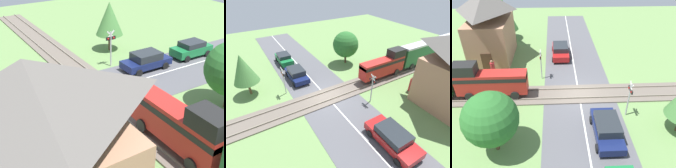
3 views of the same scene
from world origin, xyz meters
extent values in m
plane|color=#66894C|center=(0.00, 0.00, 0.00)|extent=(60.00, 60.00, 0.00)
cube|color=#515156|center=(0.00, 0.00, 0.01)|extent=(48.00, 6.40, 0.02)
cube|color=silver|center=(0.00, 0.00, 0.02)|extent=(48.00, 0.12, 0.00)
cube|color=#665B51|center=(0.00, 0.00, 0.06)|extent=(2.80, 48.00, 0.12)
cube|color=slate|center=(-0.72, 0.00, 0.18)|extent=(0.10, 48.00, 0.12)
cube|color=slate|center=(0.72, 0.00, 0.18)|extent=(0.10, 48.00, 0.12)
cube|color=red|center=(0.00, 7.64, 1.57)|extent=(1.35, 6.08, 1.90)
cube|color=black|center=(0.00, 7.64, 2.09)|extent=(1.37, 6.08, 0.36)
cube|color=black|center=(0.00, 9.71, 2.97)|extent=(1.35, 1.95, 0.90)
cylinder|color=black|center=(-0.72, 5.69, 0.62)|extent=(0.14, 0.76, 0.76)
cylinder|color=black|center=(0.72, 5.69, 0.62)|extent=(0.14, 0.76, 0.76)
cylinder|color=black|center=(-0.72, 9.59, 0.62)|extent=(0.14, 0.76, 0.76)
cylinder|color=black|center=(0.72, 9.59, 0.62)|extent=(0.14, 0.76, 0.76)
cube|color=#235B33|center=(0.00, 14.86, 1.82)|extent=(1.35, 7.56, 2.40)
cube|color=#BCBCC1|center=(0.00, 14.86, 3.14)|extent=(1.41, 7.56, 0.24)
cylinder|color=black|center=(-0.72, 12.44, 0.62)|extent=(0.14, 0.76, 0.76)
cylinder|color=black|center=(0.72, 12.44, 0.62)|extent=(0.14, 0.76, 0.76)
cylinder|color=black|center=(-0.72, 17.28, 0.62)|extent=(0.14, 0.76, 0.76)
cylinder|color=black|center=(0.72, 17.28, 0.62)|extent=(0.14, 0.76, 0.76)
cylinder|color=black|center=(-0.72, 20.40, 0.62)|extent=(0.14, 0.76, 0.76)
cylinder|color=black|center=(0.72, 20.40, 0.62)|extent=(0.14, 0.76, 0.76)
cube|color=#141E4C|center=(-5.11, -1.44, 0.59)|extent=(4.19, 1.79, 0.57)
cube|color=#23282D|center=(-5.11, -1.44, 1.18)|extent=(2.31, 1.65, 0.61)
cylinder|color=black|center=(-3.74, -0.54, 0.30)|extent=(0.60, 0.18, 0.60)
cylinder|color=black|center=(-3.74, -2.34, 0.30)|extent=(0.60, 0.18, 0.60)
cylinder|color=black|center=(-6.47, -0.54, 0.30)|extent=(0.60, 0.18, 0.60)
cylinder|color=black|center=(-6.47, -2.34, 0.30)|extent=(0.60, 0.18, 0.60)
cube|color=#A81919|center=(7.89, 1.44, 0.61)|extent=(4.50, 1.87, 0.62)
cube|color=#23282D|center=(7.89, 1.44, 1.20)|extent=(2.47, 1.72, 0.56)
cylinder|color=black|center=(6.43, 0.50, 0.30)|extent=(0.60, 0.18, 0.60)
cylinder|color=black|center=(6.43, 2.38, 0.30)|extent=(0.60, 0.18, 0.60)
cylinder|color=black|center=(9.36, 0.50, 0.30)|extent=(0.60, 0.18, 0.60)
cylinder|color=black|center=(9.36, 2.38, 0.30)|extent=(0.60, 0.18, 0.60)
cube|color=#197038|center=(-10.27, -1.44, 0.65)|extent=(3.85, 1.67, 0.69)
cube|color=#23282D|center=(-10.27, -1.44, 1.23)|extent=(2.12, 1.54, 0.47)
cylinder|color=black|center=(-9.02, -0.61, 0.30)|extent=(0.60, 0.18, 0.60)
cylinder|color=black|center=(-9.02, -2.27, 0.30)|extent=(0.60, 0.18, 0.60)
cylinder|color=black|center=(-11.52, -0.61, 0.30)|extent=(0.60, 0.18, 0.60)
cylinder|color=black|center=(-11.52, -2.27, 0.30)|extent=(0.60, 0.18, 0.60)
cylinder|color=#B7B7B7|center=(-2.94, -3.51, 1.52)|extent=(0.12, 0.12, 3.04)
cube|color=black|center=(-2.94, -3.51, 2.49)|extent=(0.90, 0.08, 0.28)
sphere|color=red|center=(-3.21, -3.51, 2.49)|extent=(0.18, 0.18, 0.18)
sphere|color=red|center=(-2.67, -3.51, 2.49)|extent=(0.18, 0.18, 0.18)
cube|color=silver|center=(-2.94, -3.51, 2.79)|extent=(0.72, 0.04, 0.72)
cube|color=silver|center=(-2.94, -3.51, 2.79)|extent=(0.72, 0.04, 0.72)
cylinder|color=#B7B7B7|center=(2.94, 3.51, 1.52)|extent=(0.12, 0.12, 3.04)
cube|color=black|center=(2.94, 3.51, 2.49)|extent=(0.90, 0.08, 0.28)
sphere|color=red|center=(3.21, 3.51, 2.49)|extent=(0.18, 0.18, 0.18)
sphere|color=red|center=(2.67, 3.51, 2.49)|extent=(0.18, 0.18, 0.18)
cube|color=silver|center=(2.94, 3.51, 2.79)|extent=(0.72, 0.04, 0.72)
cube|color=silver|center=(2.94, 3.51, 2.79)|extent=(0.72, 0.04, 0.72)
cube|color=#472D1E|center=(4.60, 9.26, 1.05)|extent=(0.06, 1.10, 2.10)
cylinder|color=#B2282D|center=(3.76, 8.54, 0.75)|extent=(0.44, 0.44, 1.49)
sphere|color=#936B4C|center=(3.76, 8.54, 1.63)|extent=(0.27, 0.27, 0.27)
cylinder|color=brown|center=(-5.92, 6.19, 0.62)|extent=(0.28, 0.28, 1.25)
sphere|color=#286628|center=(-5.92, 6.19, 2.74)|extent=(3.53, 3.53, 3.53)
cylinder|color=brown|center=(-4.85, -6.82, 0.78)|extent=(0.24, 0.24, 1.56)
cone|color=#477F3D|center=(-4.85, -6.82, 3.09)|extent=(2.55, 2.55, 3.06)
camera|label=1|loc=(9.94, 17.27, 10.90)|focal=50.00mm
camera|label=2|loc=(13.29, -6.67, 11.42)|focal=28.00mm
camera|label=3|loc=(-16.05, 2.13, 12.06)|focal=35.00mm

